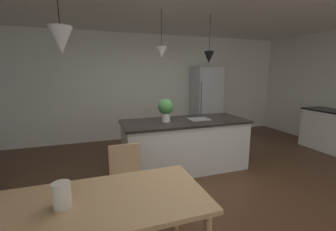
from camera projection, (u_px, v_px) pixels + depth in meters
ground_plane at (199, 199)px, 3.13m from camera, size 10.00×8.40×0.04m
wall_back_kitchen at (145, 87)px, 5.90m from camera, size 10.00×0.12×2.70m
dining_table at (85, 211)px, 1.74m from camera, size 1.95×0.86×0.73m
chair_far_right at (127, 179)px, 2.65m from camera, size 0.40×0.40×0.87m
kitchen_island at (185, 144)px, 4.01m from camera, size 2.22×0.90×0.91m
refrigerator at (206, 102)px, 6.12m from camera, size 0.72×0.67×1.88m
pendant_over_table at (61, 40)px, 1.56m from camera, size 0.17×0.17×0.85m
pendant_over_island_main at (161, 52)px, 3.57m from camera, size 0.19×0.19×0.74m
pendant_over_island_aux at (209, 57)px, 3.85m from camera, size 0.18×0.18×0.81m
potted_plant_on_island at (166, 108)px, 3.77m from camera, size 0.27×0.27×0.40m
vase_on_dining_table at (62, 195)px, 1.66m from camera, size 0.14×0.14×0.19m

